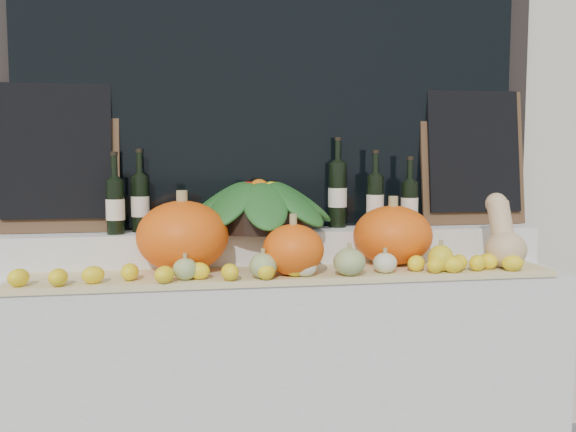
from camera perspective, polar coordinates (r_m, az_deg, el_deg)
The scene contains 17 objects.
display_sill at distance 2.77m, azimuth -0.28°, elevation -14.00°, with size 2.30×0.55×0.88m, color silver.
rear_tier at distance 2.79m, azimuth -0.80°, elevation -2.83°, with size 2.30×0.25×0.16m, color silver.
straw_bedding at distance 2.53m, azimuth 0.20°, elevation -5.24°, with size 2.10×0.32×0.03m, color tan.
pumpkin_left at distance 2.54m, azimuth -9.36°, elevation -1.79°, with size 0.36×0.36×0.28m, color #FF600D.
pumpkin_right at distance 2.71m, azimuth 9.29°, elevation -1.70°, with size 0.33×0.33×0.25m, color #FF600D.
pumpkin_center at distance 2.45m, azimuth 0.47°, elevation -3.01°, with size 0.24×0.24×0.19m, color #FF600D.
butternut_squash at distance 2.76m, azimuth 18.61°, elevation -1.86°, with size 0.17×0.22×0.30m.
decorative_gourds at distance 2.44m, azimuth 3.16°, elevation -4.14°, with size 1.09×0.14×0.15m.
lemon_heap at distance 2.42m, azimuth 0.66°, elevation -4.69°, with size 2.20×0.16×0.06m, color yellow, non-canonical shape.
produce_bowl at distance 2.74m, azimuth -2.57°, elevation 0.95°, with size 0.68×0.68×0.23m.
wine_bottle_far_left at distance 2.70m, azimuth -15.10°, elevation 0.89°, with size 0.08×0.08×0.34m.
wine_bottle_near_left at distance 2.76m, azimuth -13.01°, elevation 1.16°, with size 0.08×0.08×0.35m.
wine_bottle_tall at distance 2.86m, azimuth 4.42°, elevation 1.94°, with size 0.08×0.08×0.40m.
wine_bottle_near_right at distance 2.85m, azimuth 7.75°, elevation 1.35°, with size 0.08×0.08×0.34m.
wine_bottle_far_right at distance 2.89m, azimuth 10.74°, elevation 1.07°, with size 0.08×0.08×0.32m.
chalkboard_left at distance 2.83m, azimuth -19.85°, elevation 5.14°, with size 0.50×0.11×0.62m.
chalkboard_right at distance 3.10m, azimuth 16.12°, elevation 5.26°, with size 0.50×0.11×0.62m.
Camera 1 is at (-0.44, -1.05, 1.37)m, focal length 40.00 mm.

